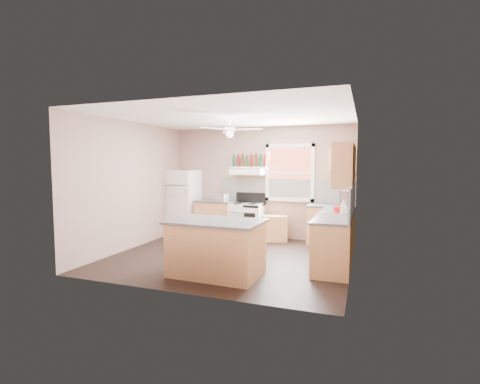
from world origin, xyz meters
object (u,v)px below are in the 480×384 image
(toaster, at_px, (222,198))
(stove, at_px, (247,221))
(refrigerator, at_px, (184,202))
(island, at_px, (216,249))
(cart, at_px, (275,229))

(toaster, relative_size, stove, 0.33)
(refrigerator, distance_m, stove, 1.76)
(refrigerator, relative_size, toaster, 5.88)
(refrigerator, height_order, toaster, refrigerator)
(island, bearing_deg, toaster, 112.69)
(toaster, xyz_separation_m, cart, (1.29, 0.10, -0.71))
(refrigerator, bearing_deg, island, -48.22)
(refrigerator, xyz_separation_m, toaster, (1.10, -0.08, 0.17))
(toaster, height_order, cart, toaster)
(cart, height_order, island, island)
(cart, xyz_separation_m, island, (-0.27, -2.77, 0.15))
(toaster, relative_size, cart, 0.50)
(toaster, distance_m, cart, 1.48)
(refrigerator, height_order, island, refrigerator)
(refrigerator, bearing_deg, stove, 4.32)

